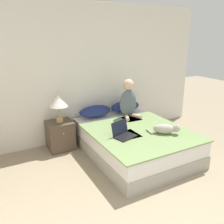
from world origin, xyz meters
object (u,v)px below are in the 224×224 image
object	(u,v)px
cat_tabby	(166,129)
pillow_near	(95,111)
nightstand	(60,135)
table_lamp	(59,101)
bed	(134,141)
laptop_open	(124,133)
pillow_far	(125,106)
person_sitting	(128,101)

from	to	relation	value
cat_tabby	pillow_near	bearing A→B (deg)	154.93
nightstand	table_lamp	size ratio (longest dim) A/B	1.04
bed	table_lamp	size ratio (longest dim) A/B	4.05
bed	nightstand	xyz separation A→B (m)	(-1.05, 0.79, 0.02)
bed	table_lamp	world-z (taller)	table_lamp
nightstand	laptop_open	bearing A→B (deg)	-55.04
pillow_near	table_lamp	size ratio (longest dim) A/B	1.28
pillow_near	laptop_open	distance (m)	1.05
pillow_far	table_lamp	size ratio (longest dim) A/B	1.28
pillow_near	table_lamp	distance (m)	0.77
table_lamp	laptop_open	bearing A→B (deg)	-55.35
cat_tabby	laptop_open	world-z (taller)	laptop_open
person_sitting	cat_tabby	bearing A→B (deg)	-84.75
person_sitting	cat_tabby	xyz separation A→B (m)	(0.09, -0.98, -0.24)
cat_tabby	nightstand	size ratio (longest dim) A/B	0.80
cat_tabby	laptop_open	bearing A→B (deg)	-160.92
pillow_near	laptop_open	world-z (taller)	laptop_open
bed	pillow_near	size ratio (longest dim) A/B	3.15
pillow_near	laptop_open	bearing A→B (deg)	-90.45
nightstand	person_sitting	bearing A→B (deg)	-11.48
pillow_far	laptop_open	distance (m)	1.25
pillow_near	bed	bearing A→B (deg)	-68.08
pillow_near	person_sitting	world-z (taller)	person_sitting
pillow_near	pillow_far	xyz separation A→B (m)	(0.67, 0.00, 0.00)
person_sitting	table_lamp	bearing A→B (deg)	168.55
person_sitting	nightstand	distance (m)	1.40
pillow_far	table_lamp	xyz separation A→B (m)	(-1.38, -0.04, 0.30)
pillow_far	person_sitting	distance (m)	0.38
bed	table_lamp	distance (m)	1.46
nightstand	table_lamp	xyz separation A→B (m)	(0.01, -0.00, 0.63)
pillow_far	bed	bearing A→B (deg)	-111.91
pillow_far	cat_tabby	distance (m)	1.28
pillow_far	laptop_open	xyz separation A→B (m)	(-0.68, -1.05, -0.06)
pillow_near	laptop_open	size ratio (longest dim) A/B	1.63
bed	laptop_open	size ratio (longest dim) A/B	5.14
laptop_open	pillow_far	bearing A→B (deg)	40.96
pillow_near	table_lamp	bearing A→B (deg)	-176.59
bed	person_sitting	world-z (taller)	person_sitting
cat_tabby	nightstand	bearing A→B (deg)	175.92
laptop_open	bed	bearing A→B (deg)	16.55
cat_tabby	pillow_far	bearing A→B (deg)	127.05
bed	nightstand	size ratio (longest dim) A/B	3.89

